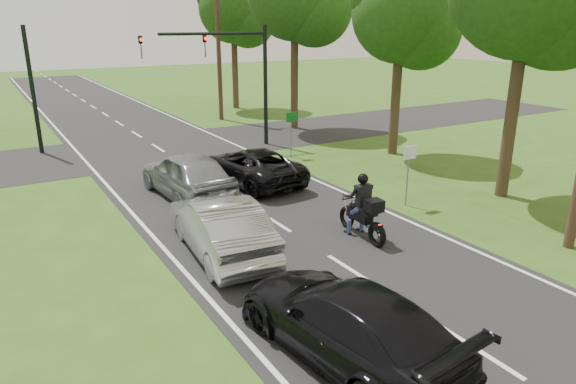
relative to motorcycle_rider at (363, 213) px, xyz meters
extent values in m
plane|color=#354E16|center=(-1.61, -1.55, -0.78)|extent=(140.00, 140.00, 0.00)
cube|color=black|center=(-1.61, 8.45, -0.77)|extent=(8.00, 100.00, 0.01)
cube|color=black|center=(-1.61, 14.45, -0.77)|extent=(60.00, 7.00, 0.01)
torus|color=black|center=(0.07, 0.86, -0.43)|extent=(0.20, 0.70, 0.69)
torus|color=black|center=(-0.06, -0.71, -0.43)|extent=(0.23, 0.76, 0.75)
cube|color=black|center=(0.01, 0.18, -0.12)|extent=(0.37, 1.01, 0.31)
sphere|color=black|center=(0.03, 0.44, 0.07)|extent=(0.36, 0.36, 0.36)
cube|color=black|center=(-0.02, -0.19, 0.07)|extent=(0.40, 0.60, 0.10)
cube|color=#FF0C07|center=(-0.07, -0.82, -0.10)|extent=(0.11, 0.04, 0.05)
cylinder|color=silver|center=(0.13, -0.41, -0.45)|extent=(0.16, 0.84, 0.09)
cylinder|color=black|center=(0.05, 0.65, 0.26)|extent=(0.65, 0.09, 0.04)
cube|color=black|center=(-0.04, -0.50, 0.39)|extent=(0.49, 0.45, 0.34)
cube|color=black|center=(0.00, 0.02, 0.52)|extent=(0.44, 0.26, 0.63)
sphere|color=black|center=(0.01, 0.10, 1.01)|extent=(0.31, 0.31, 0.31)
cylinder|color=navy|center=(-0.20, 0.39, -0.54)|extent=(0.14, 0.14, 0.47)
cylinder|color=navy|center=(0.26, 0.35, -0.54)|extent=(0.14, 0.14, 0.47)
imported|color=black|center=(-0.26, 6.57, -0.07)|extent=(2.75, 5.20, 1.40)
imported|color=#A0A0A4|center=(-4.02, 1.12, 0.03)|extent=(2.11, 4.94, 1.58)
imported|color=gray|center=(-3.05, 6.29, 0.08)|extent=(2.31, 5.11, 1.70)
imported|color=black|center=(-3.89, -4.32, -0.03)|extent=(2.58, 5.26, 1.47)
cylinder|color=black|center=(3.59, 12.45, 2.22)|extent=(0.20, 0.20, 6.00)
cylinder|color=black|center=(0.89, 12.45, 4.82)|extent=(5.40, 0.14, 0.14)
imported|color=black|center=(0.39, 12.45, 4.27)|extent=(0.16, 0.36, 1.00)
imported|color=black|center=(-2.61, 12.45, 4.27)|extent=(0.16, 0.36, 1.00)
sphere|color=#FF0C07|center=(0.39, 12.27, 4.60)|extent=(0.16, 0.16, 0.16)
sphere|color=#FF0C07|center=(-2.61, 12.27, 4.60)|extent=(0.16, 0.16, 0.16)
cylinder|color=black|center=(-6.81, 16.45, 2.22)|extent=(0.20, 0.20, 6.00)
cylinder|color=#4B2D22|center=(4.59, 20.45, 4.22)|extent=(0.28, 0.28, 10.00)
cylinder|color=slate|center=(3.09, 1.45, 0.22)|extent=(0.05, 0.05, 2.00)
cube|color=silver|center=(3.09, 1.42, 1.12)|extent=(0.55, 0.04, 0.45)
cylinder|color=slate|center=(3.29, 9.45, 0.22)|extent=(0.05, 0.05, 2.00)
cube|color=#0C591E|center=(3.29, 9.42, 1.12)|extent=(0.55, 0.04, 0.45)
cylinder|color=#332316|center=(6.89, 0.45, 2.58)|extent=(0.44, 0.44, 6.72)
sphere|color=#1A3E10|center=(7.77, -0.25, 5.82)|extent=(4.20, 4.20, 4.20)
cylinder|color=#332316|center=(7.89, 7.45, 2.16)|extent=(0.44, 0.44, 5.88)
sphere|color=#1A3E10|center=(7.89, 7.45, 5.73)|extent=(4.50, 4.50, 4.50)
sphere|color=#1A3E10|center=(8.64, 6.85, 5.00)|extent=(3.60, 3.60, 3.60)
cylinder|color=#332316|center=(7.19, 15.45, 2.72)|extent=(0.44, 0.44, 7.00)
sphere|color=#1A3E10|center=(8.09, 14.73, 6.10)|extent=(4.32, 4.32, 4.32)
cylinder|color=#332316|center=(7.59, 24.45, 2.44)|extent=(0.44, 0.44, 6.44)
sphere|color=#1A3E10|center=(7.59, 24.45, 6.35)|extent=(4.95, 4.95, 4.95)
sphere|color=#1A3E10|center=(8.42, 23.79, 5.55)|extent=(3.96, 3.96, 3.96)
camera|label=1|loc=(-9.14, -10.88, 5.24)|focal=32.00mm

